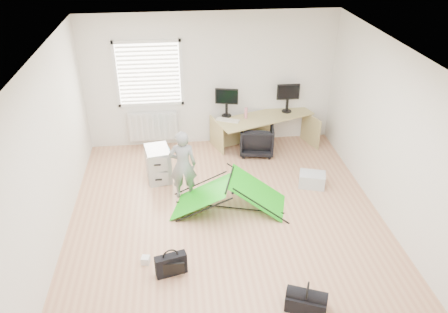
{
  "coord_description": "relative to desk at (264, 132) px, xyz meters",
  "views": [
    {
      "loc": [
        -0.67,
        -5.5,
        4.37
      ],
      "look_at": [
        0.0,
        0.4,
        0.95
      ],
      "focal_mm": 35.0,
      "sensor_mm": 36.0,
      "label": 1
    }
  ],
  "objects": [
    {
      "name": "storage_crate",
      "position": [
        0.57,
        -1.56,
        -0.21
      ],
      "size": [
        0.53,
        0.44,
        0.25
      ],
      "primitive_type": "cube",
      "rotation": [
        0.0,
        0.0,
        -0.31
      ],
      "color": "#B4B7BD",
      "rests_on": "ground"
    },
    {
      "name": "back_wall",
      "position": [
        -1.06,
        0.37,
        1.01
      ],
      "size": [
        5.0,
        0.02,
        2.7
      ],
      "primitive_type": "cube",
      "color": "silver",
      "rests_on": "ground"
    },
    {
      "name": "duffel_bag",
      "position": [
        -0.29,
        -4.25,
        -0.23
      ],
      "size": [
        0.56,
        0.43,
        0.22
      ],
      "primitive_type": "cube",
      "rotation": [
        0.0,
        0.0,
        -0.4
      ],
      "color": "black",
      "rests_on": "ground"
    },
    {
      "name": "desk",
      "position": [
        0.0,
        0.0,
        0.0
      ],
      "size": [
        2.09,
        1.28,
        0.68
      ],
      "primitive_type": "cube",
      "rotation": [
        0.0,
        0.0,
        0.35
      ],
      "color": "tan",
      "rests_on": "ground"
    },
    {
      "name": "filing_cabinet",
      "position": [
        -2.15,
        -1.02,
        -0.03
      ],
      "size": [
        0.49,
        0.6,
        0.63
      ],
      "primitive_type": "cube",
      "rotation": [
        0.0,
        0.0,
        0.18
      ],
      "color": "#A9ABAF",
      "rests_on": "ground"
    },
    {
      "name": "monitor_right",
      "position": [
        0.49,
        0.19,
        0.56
      ],
      "size": [
        0.46,
        0.1,
        0.44
      ],
      "primitive_type": "cube",
      "rotation": [
        0.0,
        0.0,
        -0.01
      ],
      "color": "black",
      "rests_on": "desk"
    },
    {
      "name": "radiator",
      "position": [
        -2.26,
        0.29,
        0.11
      ],
      "size": [
        1.0,
        0.12,
        0.6
      ],
      "primitive_type": "cube",
      "color": "silver",
      "rests_on": "back_wall"
    },
    {
      "name": "keyboard",
      "position": [
        -0.77,
        -0.11,
        0.35
      ],
      "size": [
        0.48,
        0.33,
        0.02
      ],
      "primitive_type": "cube",
      "rotation": [
        0.0,
        0.0,
        -0.43
      ],
      "color": "beige",
      "rests_on": "desk"
    },
    {
      "name": "window",
      "position": [
        -2.26,
        0.33,
        1.21
      ],
      "size": [
        1.2,
        0.06,
        1.2
      ],
      "primitive_type": "cube",
      "color": "silver",
      "rests_on": "back_wall"
    },
    {
      "name": "laptop_bag",
      "position": [
        -1.95,
        -3.45,
        -0.18
      ],
      "size": [
        0.44,
        0.23,
        0.32
      ],
      "primitive_type": "cube",
      "rotation": [
        0.0,
        0.0,
        0.26
      ],
      "color": "black",
      "rests_on": "ground"
    },
    {
      "name": "thermos",
      "position": [
        -0.4,
        -0.03,
        0.45
      ],
      "size": [
        0.08,
        0.08,
        0.22
      ],
      "primitive_type": "cylinder",
      "rotation": [
        0.0,
        0.0,
        0.43
      ],
      "color": "#CB7181",
      "rests_on": "desk"
    },
    {
      "name": "person",
      "position": [
        -1.71,
        -1.62,
        0.28
      ],
      "size": [
        0.47,
        0.32,
        1.25
      ],
      "primitive_type": "imported",
      "rotation": [
        0.0,
        0.0,
        3.09
      ],
      "color": "slate",
      "rests_on": "ground"
    },
    {
      "name": "tote_bag",
      "position": [
        -2.11,
        -0.66,
        -0.13
      ],
      "size": [
        0.37,
        0.23,
        0.41
      ],
      "primitive_type": "cube",
      "rotation": [
        0.0,
        0.0,
        0.24
      ],
      "color": "teal",
      "rests_on": "ground"
    },
    {
      "name": "kite",
      "position": [
        -0.98,
        -2.07,
        -0.06
      ],
      "size": [
        1.98,
        1.28,
        0.57
      ],
      "primitive_type": null,
      "rotation": [
        0.0,
        0.0,
        -0.29
      ],
      "color": "#17B611",
      "rests_on": "ground"
    },
    {
      "name": "ground",
      "position": [
        -1.06,
        -2.38,
        -0.34
      ],
      "size": [
        5.5,
        5.5,
        0.0
      ],
      "primitive_type": "plane",
      "color": "tan",
      "rests_on": "ground"
    },
    {
      "name": "monitor_left",
      "position": [
        -0.77,
        0.11,
        0.56
      ],
      "size": [
        0.47,
        0.2,
        0.44
      ],
      "primitive_type": "cube",
      "rotation": [
        0.0,
        0.0,
        -0.23
      ],
      "color": "black",
      "rests_on": "desk"
    },
    {
      "name": "white_box",
      "position": [
        -2.31,
        -3.21,
        -0.28
      ],
      "size": [
        0.13,
        0.13,
        0.11
      ],
      "primitive_type": "cube",
      "rotation": [
        0.0,
        0.0,
        -0.21
      ],
      "color": "silver",
      "rests_on": "ground"
    },
    {
      "name": "office_chair",
      "position": [
        -0.2,
        -0.25,
        -0.03
      ],
      "size": [
        0.76,
        0.77,
        0.61
      ],
      "primitive_type": "imported",
      "rotation": [
        0.0,
        0.0,
        2.98
      ],
      "color": "black",
      "rests_on": "ground"
    }
  ]
}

